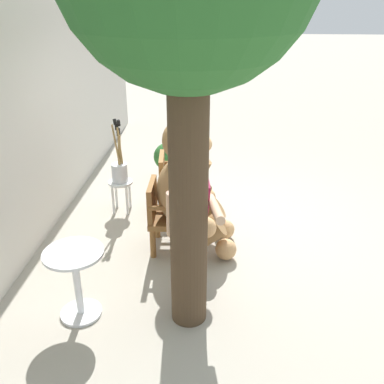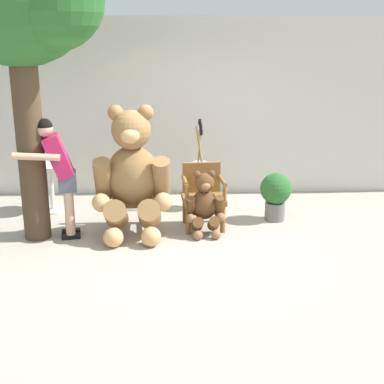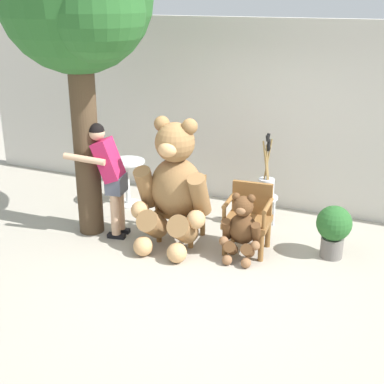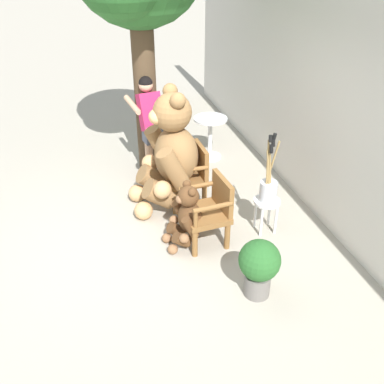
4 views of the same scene
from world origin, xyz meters
TOP-DOWN VIEW (x-y plane):
  - ground_plane at (0.00, 0.00)m, footprint 60.00×60.00m
  - back_wall at (0.00, 2.40)m, footprint 10.00×0.16m
  - wooden_chair_left at (-0.47, 0.74)m, footprint 0.57×0.53m
  - wooden_chair_right at (0.46, 0.74)m, footprint 0.60×0.57m
  - teddy_bear_large at (-0.46, 0.46)m, footprint 1.02×0.96m
  - teddy_bear_small at (0.47, 0.45)m, footprint 0.51×0.50m
  - person_visitor at (-1.37, 0.39)m, footprint 0.73×0.57m
  - white_stool at (0.46, 1.50)m, footprint 0.34×0.34m
  - brush_bucket at (0.46, 1.49)m, footprint 0.22×0.22m
  - round_side_table at (-1.74, 1.44)m, footprint 0.56×0.56m
  - potted_plant at (1.49, 0.95)m, footprint 0.44×0.44m

SIDE VIEW (x-z plane):
  - ground_plane at x=0.00m, z-range 0.00..0.00m
  - white_stool at x=0.46m, z-range 0.13..0.59m
  - potted_plant at x=1.49m, z-range 0.06..0.74m
  - teddy_bear_small at x=0.47m, z-range -0.01..0.84m
  - round_side_table at x=-1.74m, z-range 0.09..0.81m
  - wooden_chair_left at x=-0.47m, z-range 0.03..0.89m
  - wooden_chair_right at x=0.46m, z-range 0.03..0.89m
  - brush_bucket at x=0.46m, z-range 0.21..1.11m
  - teddy_bear_large at x=-0.46m, z-range -0.02..1.68m
  - person_visitor at x=-1.37m, z-range 0.14..1.70m
  - back_wall at x=0.00m, z-range 0.00..2.80m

